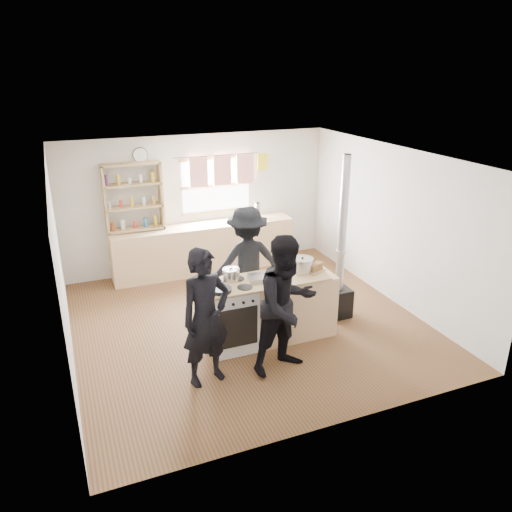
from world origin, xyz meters
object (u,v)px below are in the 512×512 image
at_px(stockpot_stove, 231,275).
at_px(person_near_left, 206,318).
at_px(cooking_island, 271,309).
at_px(roast_tray, 262,277).
at_px(person_near_right, 287,305).
at_px(thermos, 258,211).
at_px(skillet_greens, 221,290).
at_px(bread_board, 315,268).
at_px(person_far, 247,262).
at_px(stockpot_counter, 302,265).
at_px(flue_heater, 339,276).

relative_size(stockpot_stove, person_near_left, 0.14).
bearing_deg(cooking_island, roast_tray, -178.70).
bearing_deg(cooking_island, person_near_right, -99.42).
height_order(thermos, skillet_greens, thermos).
distance_m(bread_board, person_far, 1.12).
height_order(stockpot_stove, stockpot_counter, stockpot_counter).
bearing_deg(cooking_island, bread_board, -0.93).
relative_size(flue_heater, person_near_right, 1.39).
bearing_deg(skillet_greens, stockpot_counter, 8.55).
distance_m(cooking_island, person_near_right, 0.88).
bearing_deg(thermos, person_near_left, -121.12).
relative_size(thermos, roast_tray, 0.73).
xyz_separation_m(bread_board, person_near_left, (-1.79, -0.62, -0.12)).
bearing_deg(stockpot_stove, person_near_left, -127.45).
distance_m(roast_tray, stockpot_stove, 0.43).
relative_size(thermos, bread_board, 0.89).
relative_size(thermos, person_near_left, 0.17).
relative_size(stockpot_stove, flue_heater, 0.09).
height_order(skillet_greens, person_near_right, person_near_right).
distance_m(skillet_greens, person_far, 1.28).
relative_size(skillet_greens, person_far, 0.19).
distance_m(skillet_greens, person_near_left, 0.61).
relative_size(skillet_greens, stockpot_stove, 1.36).
distance_m(flue_heater, person_near_left, 2.52).
height_order(person_near_left, person_near_right, person_near_right).
bearing_deg(bread_board, skillet_greens, -174.59).
bearing_deg(bread_board, thermos, 84.57).
bearing_deg(cooking_island, flue_heater, 10.97).
relative_size(thermos, stockpot_stove, 1.29).
xyz_separation_m(stockpot_stove, stockpot_counter, (1.02, -0.10, 0.02)).
xyz_separation_m(stockpot_counter, person_near_left, (-1.62, -0.68, -0.17)).
distance_m(bread_board, flue_heater, 0.70).
bearing_deg(thermos, person_near_right, -106.69).
height_order(skillet_greens, roast_tray, roast_tray).
xyz_separation_m(roast_tray, flue_heater, (1.37, 0.24, -0.31)).
relative_size(skillet_greens, stockpot_counter, 1.03).
bearing_deg(cooking_island, stockpot_counter, 5.00).
relative_size(stockpot_stove, person_near_right, 0.13).
relative_size(skillet_greens, flue_heater, 0.13).
bearing_deg(roast_tray, thermos, 69.00).
bearing_deg(roast_tray, person_far, 82.40).
bearing_deg(thermos, person_far, -116.54).
height_order(skillet_greens, stockpot_counter, stockpot_counter).
bearing_deg(stockpot_stove, bread_board, -7.22).
bearing_deg(skillet_greens, thermos, 59.68).
xyz_separation_m(skillet_greens, flue_heater, (2.01, 0.39, -0.30)).
relative_size(thermos, cooking_island, 0.15).
bearing_deg(person_near_left, stockpot_stove, 39.08).
height_order(skillet_greens, person_far, person_far).
bearing_deg(skillet_greens, flue_heater, 10.89).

